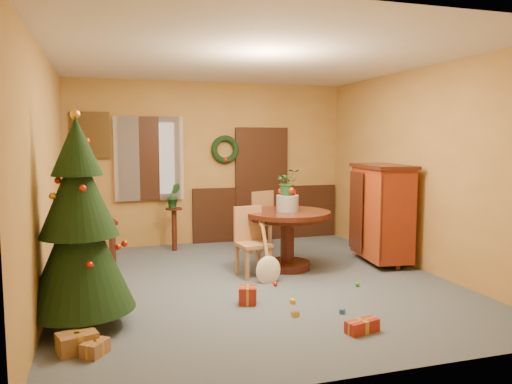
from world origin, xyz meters
name	(u,v)px	position (x,y,z in m)	size (l,w,h in m)	color
room_envelope	(223,182)	(0.21, 2.70, 1.12)	(5.50, 5.50, 5.50)	#3C4758
dining_table	(287,229)	(0.65, 0.54, 0.59)	(1.24, 1.24, 0.85)	black
urn	(288,203)	(0.65, 0.54, 0.97)	(0.32, 0.32, 0.23)	slate
centerpiece_plant	(288,182)	(0.65, 0.54, 1.27)	(0.34, 0.30, 0.38)	#1E4C23
chair_near	(251,239)	(0.06, 0.39, 0.51)	(0.47, 0.47, 0.95)	#96673C
chair_far	(258,219)	(0.60, 1.79, 0.55)	(0.58, 0.58, 1.03)	#96673C
guitar	(268,253)	(0.17, -0.04, 0.40)	(0.34, 0.16, 0.81)	white
plant_stand	(174,224)	(-0.75, 2.24, 0.45)	(0.28, 0.28, 0.73)	black
stand_plant	(174,196)	(-0.75, 2.24, 0.94)	(0.23, 0.19, 0.42)	#19471E
christmas_tree	(79,226)	(-2.12, -0.98, 1.03)	(1.05, 1.05, 2.17)	#382111
writing_desk	(89,233)	(-2.10, 1.48, 0.51)	(0.82, 0.50, 0.68)	black
sideboard	(382,211)	(2.15, 0.47, 0.81)	(0.75, 1.24, 1.51)	#520F09
gift_a	(77,342)	(-2.14, -1.58, 0.09)	(0.38, 0.33, 0.18)	brown
gift_b	(248,295)	(-0.33, -0.78, 0.10)	(0.25, 0.25, 0.20)	maroon
gift_c	(95,348)	(-1.99, -1.70, 0.06)	(0.27, 0.29, 0.13)	brown
gift_d	(362,326)	(0.50, -1.93, 0.06)	(0.37, 0.22, 0.12)	maroon
toy_a	(342,311)	(0.56, -1.39, 0.03)	(0.08, 0.05, 0.05)	#24509C
toy_b	(357,284)	(1.20, -0.55, 0.03)	(0.06, 0.06, 0.06)	#279029
toy_c	(293,301)	(0.16, -0.93, 0.03)	(0.08, 0.05, 0.05)	gold
toy_d	(275,284)	(0.20, -0.22, 0.03)	(0.06, 0.06, 0.06)	red
toy_e	(295,314)	(0.03, -1.34, 0.03)	(0.08, 0.05, 0.05)	gold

